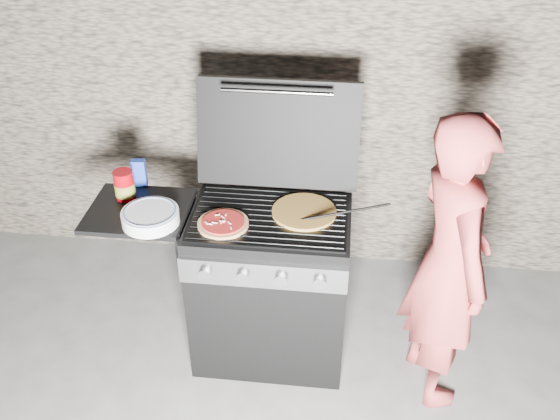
# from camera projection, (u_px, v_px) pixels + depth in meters

# --- Properties ---
(ground) EXTENTS (50.00, 50.00, 0.00)m
(ground) POSITION_uv_depth(u_px,v_px,m) (271.00, 346.00, 3.59)
(ground) COLOR #514E4A
(stone_wall) EXTENTS (8.00, 0.35, 1.80)m
(stone_wall) POSITION_uv_depth(u_px,v_px,m) (291.00, 123.00, 3.94)
(stone_wall) COLOR #7D6E5B
(stone_wall) RESTS_ON ground
(gas_grill) EXTENTS (1.34, 0.79, 0.91)m
(gas_grill) POSITION_uv_depth(u_px,v_px,m) (225.00, 282.00, 3.35)
(gas_grill) COLOR black
(gas_grill) RESTS_ON ground
(pizza_topped) EXTENTS (0.29, 0.29, 0.03)m
(pizza_topped) POSITION_uv_depth(u_px,v_px,m) (223.00, 223.00, 3.00)
(pizza_topped) COLOR #DEAC5F
(pizza_topped) RESTS_ON gas_grill
(pizza_plain) EXTENTS (0.33, 0.33, 0.02)m
(pizza_plain) POSITION_uv_depth(u_px,v_px,m) (304.00, 212.00, 3.09)
(pizza_plain) COLOR tan
(pizza_plain) RESTS_ON gas_grill
(sauce_jar) EXTENTS (0.13, 0.13, 0.16)m
(sauce_jar) POSITION_uv_depth(u_px,v_px,m) (124.00, 185.00, 3.18)
(sauce_jar) COLOR #9C020A
(sauce_jar) RESTS_ON gas_grill
(blue_carton) EXTENTS (0.07, 0.05, 0.15)m
(blue_carton) POSITION_uv_depth(u_px,v_px,m) (139.00, 173.00, 3.29)
(blue_carton) COLOR #1B36A3
(blue_carton) RESTS_ON gas_grill
(plate_stack) EXTENTS (0.32, 0.32, 0.06)m
(plate_stack) POSITION_uv_depth(u_px,v_px,m) (150.00, 217.00, 3.02)
(plate_stack) COLOR white
(plate_stack) RESTS_ON gas_grill
(person) EXTENTS (0.53, 0.66, 1.58)m
(person) POSITION_uv_depth(u_px,v_px,m) (448.00, 265.00, 2.95)
(person) COLOR #AF3D3B
(person) RESTS_ON ground
(tongs) EXTENTS (0.48, 0.09, 0.10)m
(tongs) POSITION_uv_depth(u_px,v_px,m) (341.00, 212.00, 3.01)
(tongs) COLOR black
(tongs) RESTS_ON gas_grill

